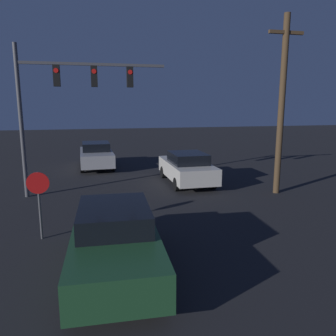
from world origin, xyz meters
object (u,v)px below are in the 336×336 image
Objects in this scene: car_near at (115,240)px; stop_sign at (39,193)px; utility_pole at (282,104)px; car_mid at (187,167)px; traffic_signal_mast at (64,93)px; car_far at (96,155)px.

stop_sign reaches higher than car_near.
car_mid is at bearing 141.81° from utility_pole.
traffic_signal_mast is at bearing -172.02° from car_mid.
traffic_signal_mast reaches higher than car_far.
stop_sign is (-6.39, -5.96, 0.61)m from car_mid.
car_far is 2.29× the size of stop_sign.
stop_sign is at bearing -48.47° from car_near.
stop_sign is (-1.88, -11.49, 0.61)m from car_far.
car_near and car_mid have the same top height.
traffic_signal_mast is (-1.50, 7.66, 3.71)m from car_near.
car_near is 9.54m from car_mid.
car_far is at bearing 134.08° from utility_pole.
traffic_signal_mast is at bearing 83.82° from stop_sign.
car_far is at bearing 78.23° from traffic_signal_mast.
stop_sign is at bearing -96.18° from traffic_signal_mast.
stop_sign reaches higher than car_far.
traffic_signal_mast is (-5.83, -0.83, 3.71)m from car_mid.
utility_pole is (8.04, -8.31, 3.26)m from car_far.
stop_sign is (-0.55, -5.13, -3.10)m from traffic_signal_mast.
stop_sign is (-2.06, 2.54, 0.61)m from car_near.
stop_sign is at bearing 79.26° from car_far.
car_near is 3.32m from stop_sign.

